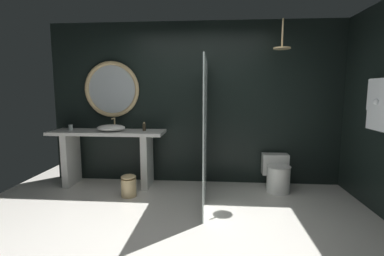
{
  "coord_description": "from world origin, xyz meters",
  "views": [
    {
      "loc": [
        0.29,
        -2.72,
        1.53
      ],
      "look_at": [
        -0.0,
        0.96,
        1.02
      ],
      "focal_mm": 26.35,
      "sensor_mm": 36.0,
      "label": 1
    }
  ],
  "objects_px": {
    "rain_shower_head": "(282,46)",
    "toilet": "(277,173)",
    "round_wall_mirror": "(112,89)",
    "tumbler_cup": "(71,127)",
    "hanging_bathrobe": "(383,102)",
    "soap_dispenser": "(144,127)",
    "waste_bin": "(129,185)",
    "vessel_sink": "(111,128)"
  },
  "relations": [
    {
      "from": "vessel_sink",
      "to": "hanging_bathrobe",
      "type": "distance_m",
      "value": 3.66
    },
    {
      "from": "rain_shower_head",
      "to": "vessel_sink",
      "type": "bearing_deg",
      "value": 177.07
    },
    {
      "from": "vessel_sink",
      "to": "waste_bin",
      "type": "relative_size",
      "value": 1.38
    },
    {
      "from": "vessel_sink",
      "to": "waste_bin",
      "type": "height_order",
      "value": "vessel_sink"
    },
    {
      "from": "tumbler_cup",
      "to": "round_wall_mirror",
      "type": "bearing_deg",
      "value": 20.76
    },
    {
      "from": "round_wall_mirror",
      "to": "rain_shower_head",
      "type": "bearing_deg",
      "value": -9.11
    },
    {
      "from": "soap_dispenser",
      "to": "round_wall_mirror",
      "type": "distance_m",
      "value": 0.86
    },
    {
      "from": "tumbler_cup",
      "to": "rain_shower_head",
      "type": "relative_size",
      "value": 0.22
    },
    {
      "from": "tumbler_cup",
      "to": "waste_bin",
      "type": "relative_size",
      "value": 0.28
    },
    {
      "from": "vessel_sink",
      "to": "hanging_bathrobe",
      "type": "xyz_separation_m",
      "value": [
        3.53,
        -0.85,
        0.45
      ]
    },
    {
      "from": "vessel_sink",
      "to": "waste_bin",
      "type": "bearing_deg",
      "value": -47.48
    },
    {
      "from": "rain_shower_head",
      "to": "waste_bin",
      "type": "distance_m",
      "value": 2.93
    },
    {
      "from": "soap_dispenser",
      "to": "toilet",
      "type": "bearing_deg",
      "value": -1.29
    },
    {
      "from": "tumbler_cup",
      "to": "vessel_sink",
      "type": "bearing_deg",
      "value": -4.53
    },
    {
      "from": "tumbler_cup",
      "to": "rain_shower_head",
      "type": "xyz_separation_m",
      "value": [
        3.22,
        -0.18,
        1.2
      ]
    },
    {
      "from": "tumbler_cup",
      "to": "round_wall_mirror",
      "type": "xyz_separation_m",
      "value": [
        0.62,
        0.23,
        0.6
      ]
    },
    {
      "from": "vessel_sink",
      "to": "soap_dispenser",
      "type": "height_order",
      "value": "vessel_sink"
    },
    {
      "from": "vessel_sink",
      "to": "round_wall_mirror",
      "type": "bearing_deg",
      "value": 103.88
    },
    {
      "from": "toilet",
      "to": "waste_bin",
      "type": "height_order",
      "value": "toilet"
    },
    {
      "from": "toilet",
      "to": "round_wall_mirror",
      "type": "bearing_deg",
      "value": 174.22
    },
    {
      "from": "vessel_sink",
      "to": "waste_bin",
      "type": "xyz_separation_m",
      "value": [
        0.39,
        -0.42,
        -0.78
      ]
    },
    {
      "from": "soap_dispenser",
      "to": "rain_shower_head",
      "type": "relative_size",
      "value": 0.34
    },
    {
      "from": "tumbler_cup",
      "to": "hanging_bathrobe",
      "type": "xyz_separation_m",
      "value": [
        4.22,
        -0.91,
        0.45
      ]
    },
    {
      "from": "rain_shower_head",
      "to": "waste_bin",
      "type": "height_order",
      "value": "rain_shower_head"
    },
    {
      "from": "round_wall_mirror",
      "to": "hanging_bathrobe",
      "type": "bearing_deg",
      "value": -17.58
    },
    {
      "from": "vessel_sink",
      "to": "hanging_bathrobe",
      "type": "relative_size",
      "value": 0.67
    },
    {
      "from": "hanging_bathrobe",
      "to": "waste_bin",
      "type": "bearing_deg",
      "value": 172.22
    },
    {
      "from": "vessel_sink",
      "to": "rain_shower_head",
      "type": "height_order",
      "value": "rain_shower_head"
    },
    {
      "from": "vessel_sink",
      "to": "toilet",
      "type": "xyz_separation_m",
      "value": [
        2.58,
        0.02,
        -0.68
      ]
    },
    {
      "from": "tumbler_cup",
      "to": "hanging_bathrobe",
      "type": "relative_size",
      "value": 0.13
    },
    {
      "from": "rain_shower_head",
      "to": "soap_dispenser",
      "type": "bearing_deg",
      "value": 174.46
    },
    {
      "from": "tumbler_cup",
      "to": "hanging_bathrobe",
      "type": "distance_m",
      "value": 4.34
    },
    {
      "from": "soap_dispenser",
      "to": "toilet",
      "type": "height_order",
      "value": "soap_dispenser"
    },
    {
      "from": "rain_shower_head",
      "to": "hanging_bathrobe",
      "type": "bearing_deg",
      "value": -36.06
    },
    {
      "from": "rain_shower_head",
      "to": "hanging_bathrobe",
      "type": "xyz_separation_m",
      "value": [
        0.99,
        -0.72,
        -0.75
      ]
    },
    {
      "from": "tumbler_cup",
      "to": "toilet",
      "type": "distance_m",
      "value": 3.33
    },
    {
      "from": "soap_dispenser",
      "to": "rain_shower_head",
      "type": "distance_m",
      "value": 2.36
    },
    {
      "from": "round_wall_mirror",
      "to": "toilet",
      "type": "height_order",
      "value": "round_wall_mirror"
    },
    {
      "from": "rain_shower_head",
      "to": "toilet",
      "type": "bearing_deg",
      "value": 75.08
    },
    {
      "from": "hanging_bathrobe",
      "to": "round_wall_mirror",
      "type": "bearing_deg",
      "value": 162.42
    },
    {
      "from": "soap_dispenser",
      "to": "waste_bin",
      "type": "height_order",
      "value": "soap_dispenser"
    },
    {
      "from": "vessel_sink",
      "to": "hanging_bathrobe",
      "type": "bearing_deg",
      "value": -13.58
    }
  ]
}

